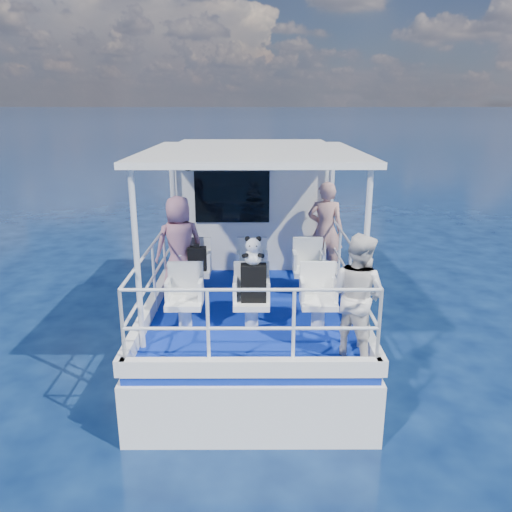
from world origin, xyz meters
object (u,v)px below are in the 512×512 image
at_px(passenger_port_fwd, 179,245).
at_px(backpack_center, 254,283).
at_px(passenger_stbd_aft, 358,295).
at_px(panda, 253,251).

bearing_deg(passenger_port_fwd, backpack_center, 108.95).
relative_size(passenger_stbd_aft, backpack_center, 2.95).
relative_size(backpack_center, panda, 1.34).
relative_size(passenger_port_fwd, backpack_center, 3.07).
bearing_deg(panda, backpack_center, -10.24).
bearing_deg(passenger_stbd_aft, passenger_port_fwd, 4.42).
distance_m(passenger_stbd_aft, backpack_center, 1.44).
height_order(passenger_port_fwd, passenger_stbd_aft, passenger_port_fwd).
xyz_separation_m(passenger_stbd_aft, backpack_center, (-1.22, 0.75, -0.12)).
relative_size(passenger_stbd_aft, panda, 3.95).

